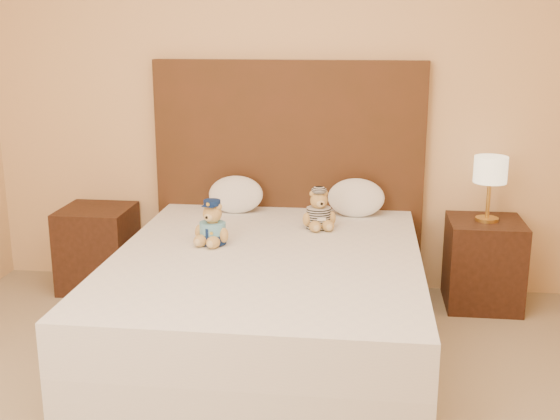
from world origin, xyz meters
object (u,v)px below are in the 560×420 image
object	(u,v)px
teddy_police	(213,222)
pillow_right	(356,196)
nightstand_right	(483,263)
bed	(267,302)
teddy_prisoner	(319,209)
pillow_left	(236,193)
nightstand_left	(98,248)
lamp	(490,173)

from	to	relation	value
teddy_police	pillow_right	xyz separation A→B (m)	(0.76, 0.70, 0.00)
teddy_police	nightstand_right	bearing A→B (deg)	39.63
bed	teddy_prisoner	world-z (taller)	teddy_prisoner
pillow_left	pillow_right	xyz separation A→B (m)	(0.77, 0.00, 0.00)
teddy_police	pillow_right	distance (m)	1.04
bed	pillow_right	bearing A→B (deg)	61.62
nightstand_left	nightstand_right	bearing A→B (deg)	0.00
pillow_right	nightstand_left	bearing A→B (deg)	-178.99
bed	nightstand_right	xyz separation A→B (m)	(1.25, 0.80, -0.00)
nightstand_left	lamp	size ratio (longest dim) A/B	1.38
nightstand_right	pillow_right	size ratio (longest dim) A/B	1.55
nightstand_right	teddy_police	world-z (taller)	teddy_police
lamp	pillow_left	xyz separation A→B (m)	(-1.57, 0.03, -0.17)
teddy_police	bed	bearing A→B (deg)	-5.80
teddy_police	nightstand_left	bearing A→B (deg)	160.76
bed	pillow_right	size ratio (longest dim) A/B	5.62
teddy_police	pillow_left	world-z (taller)	pillow_left
lamp	teddy_prisoner	distance (m)	1.07
nightstand_right	lamp	distance (m)	0.57
lamp	teddy_prisoner	world-z (taller)	lamp
lamp	teddy_police	size ratio (longest dim) A/B	1.63
pillow_right	lamp	bearing A→B (deg)	-2.14
bed	pillow_left	bearing A→B (deg)	110.97
nightstand_right	pillow_left	size ratio (longest dim) A/B	1.56
pillow_left	teddy_prisoner	bearing A→B (deg)	-30.31
bed	pillow_left	world-z (taller)	pillow_left
nightstand_left	pillow_right	xyz separation A→B (m)	(1.70, 0.03, 0.40)
bed	pillow_left	distance (m)	0.97
teddy_prisoner	lamp	bearing A→B (deg)	-2.59
nightstand_left	pillow_left	world-z (taller)	pillow_left
lamp	teddy_prisoner	xyz separation A→B (m)	(-1.01, -0.29, -0.18)
lamp	teddy_police	xyz separation A→B (m)	(-1.57, -0.67, -0.18)
nightstand_left	teddy_police	distance (m)	1.22
bed	pillow_right	distance (m)	1.02
nightstand_left	pillow_left	bearing A→B (deg)	1.84
nightstand_left	teddy_police	xyz separation A→B (m)	(0.93, -0.67, 0.40)
pillow_left	pillow_right	distance (m)	0.77
nightstand_left	bed	bearing A→B (deg)	-32.62
pillow_left	nightstand_right	bearing A→B (deg)	-1.10
nightstand_left	pillow_right	distance (m)	1.75
nightstand_right	teddy_police	size ratio (longest dim) A/B	2.25
teddy_police	pillow_left	xyz separation A→B (m)	(-0.00, 0.70, 0.00)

